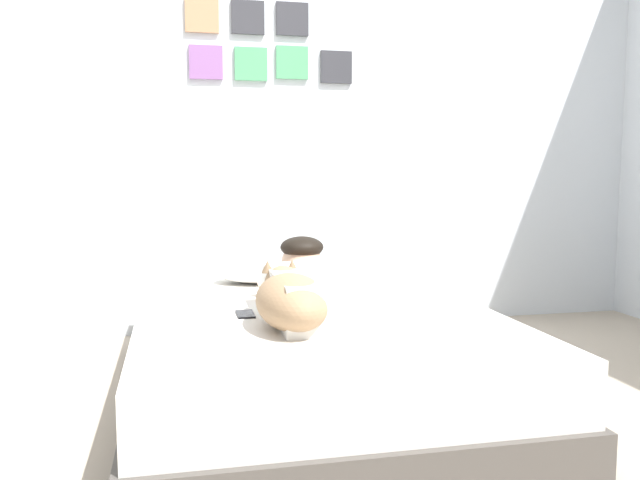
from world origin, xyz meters
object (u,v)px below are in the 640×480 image
at_px(person_lying, 319,285).
at_px(bed, 312,350).
at_px(dog, 291,299).
at_px(cell_phone, 245,314).
at_px(pillow, 268,272).
at_px(coffee_cup, 347,281).

bearing_deg(person_lying, bed, 99.61).
relative_size(dog, cell_phone, 4.11).
height_order(pillow, cell_phone, pillow).
xyz_separation_m(bed, pillow, (-0.10, 0.65, 0.24)).
distance_m(pillow, coffee_cup, 0.45).
xyz_separation_m(person_lying, cell_phone, (-0.31, -0.03, -0.10)).
bearing_deg(coffee_cup, person_lying, -118.24).
bearing_deg(pillow, coffee_cup, -38.52).
distance_m(bed, coffee_cup, 0.50).
distance_m(person_lying, cell_phone, 0.32).
height_order(bed, person_lying, person_lying).
xyz_separation_m(pillow, cell_phone, (-0.19, -0.75, -0.05)).
relative_size(bed, person_lying, 2.17).
relative_size(pillow, coffee_cup, 4.16).
xyz_separation_m(pillow, dog, (-0.05, -0.98, 0.05)).
xyz_separation_m(bed, cell_phone, (-0.29, -0.10, 0.19)).
relative_size(bed, coffee_cup, 15.98).
xyz_separation_m(person_lying, dog, (-0.16, -0.26, -0.00)).
height_order(dog, coffee_cup, dog).
bearing_deg(cell_phone, pillow, 75.51).
distance_m(bed, pillow, 0.70).
height_order(pillow, dog, dog).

